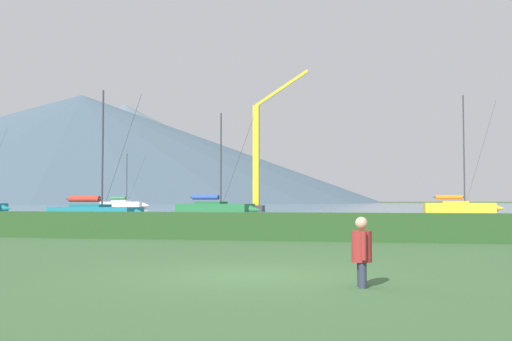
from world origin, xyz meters
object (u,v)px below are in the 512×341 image
object	(u,v)px
sailboat_slip_0	(96,213)
sailboat_slip_3	(124,205)
dock_crane	(258,163)
sailboat_slip_5	(460,207)
person_seated_viewer	(362,249)
sailboat_slip_7	(216,208)

from	to	relation	value
sailboat_slip_0	sailboat_slip_3	world-z (taller)	sailboat_slip_3
dock_crane	sailboat_slip_5	bearing A→B (deg)	-17.18
sailboat_slip_5	person_seated_viewer	distance (m)	61.64
sailboat_slip_5	dock_crane	xyz separation A→B (m)	(-24.55, 7.59, 5.66)
sailboat_slip_3	dock_crane	size ratio (longest dim) A/B	0.51
sailboat_slip_0	dock_crane	bearing A→B (deg)	92.93
sailboat_slip_3	sailboat_slip_5	bearing A→B (deg)	-20.92
sailboat_slip_0	person_seated_viewer	size ratio (longest dim) A/B	7.44
sailboat_slip_0	sailboat_slip_7	size ratio (longest dim) A/B	0.94
sailboat_slip_7	dock_crane	world-z (taller)	dock_crane
sailboat_slip_7	person_seated_viewer	bearing A→B (deg)	-60.42
sailboat_slip_7	sailboat_slip_5	bearing A→B (deg)	42.37
sailboat_slip_5	person_seated_viewer	bearing A→B (deg)	-101.19
sailboat_slip_5	sailboat_slip_7	world-z (taller)	sailboat_slip_5
sailboat_slip_0	sailboat_slip_5	world-z (taller)	sailboat_slip_5
sailboat_slip_3	dock_crane	distance (m)	33.76
sailboat_slip_0	sailboat_slip_7	xyz separation A→B (m)	(4.06, 17.17, 0.07)
sailboat_slip_5	sailboat_slip_3	bearing A→B (deg)	150.02
sailboat_slip_0	sailboat_slip_3	xyz separation A→B (m)	(-23.52, 58.41, 0.09)
sailboat_slip_3	person_seated_viewer	xyz separation A→B (m)	(42.88, -87.59, -0.03)
sailboat_slip_3	person_seated_viewer	size ratio (longest dim) A/B	7.55
sailboat_slip_3	person_seated_viewer	distance (m)	97.53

